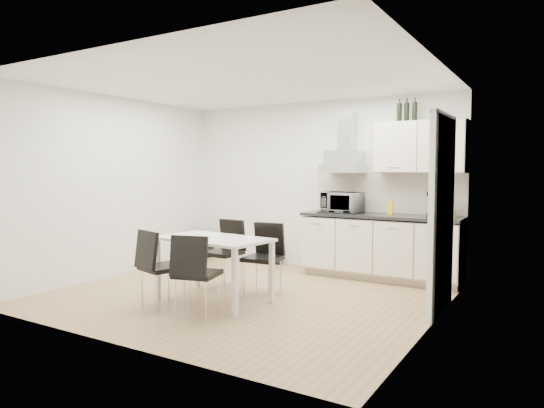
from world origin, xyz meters
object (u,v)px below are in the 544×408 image
(dining_table, at_px, (214,245))
(guitar_amp, at_px, (198,246))
(chair_far_left, at_px, (223,254))
(chair_far_right, at_px, (262,259))
(kitchenette, at_px, (384,221))
(floor_speaker, at_px, (277,256))
(chair_near_right, at_px, (197,275))
(chair_near_left, at_px, (163,268))

(dining_table, distance_m, guitar_amp, 2.87)
(dining_table, distance_m, chair_far_left, 0.72)
(chair_far_right, bearing_deg, kitchenette, -127.52)
(dining_table, height_order, chair_far_right, chair_far_right)
(dining_table, height_order, floor_speaker, dining_table)
(chair_near_right, relative_size, guitar_amp, 1.55)
(chair_far_left, xyz_separation_m, chair_near_right, (0.54, -1.18, 0.00))
(chair_near_left, bearing_deg, chair_far_left, 106.12)
(chair_near_left, distance_m, floor_speaker, 2.84)
(chair_near_left, relative_size, guitar_amp, 1.55)
(guitar_amp, bearing_deg, dining_table, -32.15)
(floor_speaker, bearing_deg, chair_far_left, -101.23)
(kitchenette, relative_size, chair_far_right, 2.86)
(dining_table, xyz_separation_m, chair_far_right, (0.34, 0.53, -0.22))
(kitchenette, distance_m, guitar_amp, 3.36)
(kitchenette, height_order, floor_speaker, kitchenette)
(chair_near_right, height_order, guitar_amp, chair_near_right)
(chair_far_left, distance_m, chair_near_right, 1.30)
(kitchenette, bearing_deg, chair_near_right, -112.44)
(kitchenette, relative_size, dining_table, 1.82)
(chair_far_left, bearing_deg, guitar_amp, -37.74)
(dining_table, xyz_separation_m, chair_far_left, (-0.31, 0.60, -0.22))
(chair_near_left, bearing_deg, kitchenette, 74.14)
(chair_far_right, height_order, floor_speaker, chair_far_right)
(kitchenette, height_order, guitar_amp, kitchenette)
(chair_far_left, distance_m, chair_far_right, 0.66)
(chair_far_left, xyz_separation_m, chair_near_left, (-0.00, -1.12, 0.00))
(dining_table, relative_size, floor_speaker, 5.07)
(kitchenette, xyz_separation_m, guitar_amp, (-3.30, -0.08, -0.61))
(dining_table, relative_size, chair_near_left, 1.57)
(chair_far_right, relative_size, guitar_amp, 1.55)
(chair_near_right, distance_m, floor_speaker, 2.99)
(dining_table, distance_m, chair_near_left, 0.64)
(chair_far_left, height_order, chair_near_right, same)
(dining_table, distance_m, floor_speaker, 2.42)
(guitar_amp, bearing_deg, kitchenette, 15.78)
(chair_far_right, bearing_deg, chair_far_left, -11.89)
(chair_far_left, relative_size, chair_far_right, 1.00)
(dining_table, height_order, guitar_amp, dining_table)
(floor_speaker, bearing_deg, dining_table, -95.17)
(dining_table, height_order, chair_near_right, chair_near_right)
(kitchenette, xyz_separation_m, chair_near_left, (-1.67, -2.65, -0.39))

